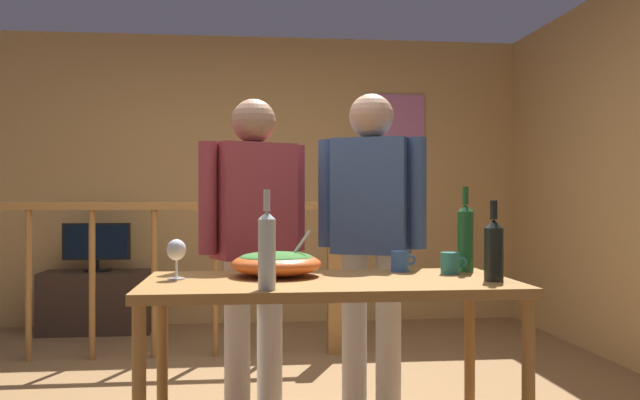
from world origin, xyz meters
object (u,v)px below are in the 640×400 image
Objects in this scene: wine_glass at (176,251)px; mug_blue at (400,261)px; wine_bottle_green at (465,236)px; person_standing_right at (371,225)px; flat_screen_tv at (97,243)px; wine_bottle_clear at (267,249)px; serving_table at (329,297)px; salad_bowl at (276,262)px; tv_console at (98,302)px; wine_bottle_dark at (494,249)px; person_standing_left at (254,230)px; stair_railing at (188,260)px; framed_picture at (394,120)px; mug_teal at (451,263)px.

mug_blue is at bearing 10.99° from wine_glass.
person_standing_right reaches higher than wine_bottle_green.
wine_bottle_clear is at bearing -68.51° from flat_screen_tv.
serving_table is at bearing 48.70° from wine_bottle_clear.
person_standing_right is (0.51, 0.53, 0.14)m from salad_bowl.
tv_console is 3.94m from wine_bottle_dark.
wine_bottle_dark is at bearing 10.25° from wine_bottle_clear.
salad_bowl is 0.75m from person_standing_right.
person_standing_right reaches higher than wine_glass.
person_standing_left is at bearing 155.47° from wine_bottle_green.
flat_screen_tv is at bearing 130.81° from stair_railing.
flat_screen_tv is at bearing 107.73° from wine_glass.
wine_bottle_dark is 0.50m from mug_blue.
person_standing_right reaches higher than wine_bottle_clear.
framed_picture is 4.73× the size of mug_blue.
wine_bottle_green is at bearing 29.47° from wine_bottle_clear.
framed_picture is 3.67m from serving_table.
mug_teal is (-0.10, 0.27, -0.08)m from wine_bottle_dark.
mug_blue is (1.93, -2.76, 0.08)m from flat_screen_tv.
salad_bowl is 1.18× the size of wine_bottle_dark.
wine_glass is at bearing 57.16° from person_standing_right.
flat_screen_tv is 2.69m from person_standing_left.
salad_bowl is at bearing 162.96° from wine_bottle_dark.
mug_blue is at bearing 127.34° from wine_bottle_dark.
person_standing_right reaches higher than flat_screen_tv.
person_standing_right is at bearing 59.42° from wine_bottle_clear.
wine_bottle_clear is (1.31, -3.32, 0.19)m from flat_screen_tv.
stair_railing is 8.30× the size of wine_bottle_clear.
serving_table is at bearing -70.12° from stair_railing.
stair_railing is at bearing 101.50° from wine_bottle_clear.
wine_bottle_clear reaches higher than tv_console.
wine_bottle_clear reaches higher than mug_teal.
salad_bowl is at bearing 147.97° from serving_table.
mug_blue is at bearing -58.52° from stair_railing.
flat_screen_tv is 4.57× the size of mug_teal.
salad_bowl is (-0.21, 0.13, 0.13)m from serving_table.
tv_console is at bearing -173.61° from framed_picture.
person_standing_right is (-0.36, 0.79, 0.06)m from wine_bottle_dark.
person_standing_right is at bearing 45.74° from salad_bowl.
person_standing_right is (0.57, 0.96, 0.04)m from wine_bottle_clear.
framed_picture reaches higher than salad_bowl.
wine_glass is at bearing -169.01° from mug_blue.
framed_picture reaches higher than wine_glass.
wine_bottle_clear is at bearing -152.26° from mug_teal.
wine_bottle_clear is 0.84m from mug_blue.
salad_bowl is 1.05× the size of wine_bottle_clear.
person_standing_right is (1.87, -2.36, 0.23)m from flat_screen_tv.
stair_railing is 1.36m from tv_console.
wine_bottle_dark is 0.87m from person_standing_right.
salad_bowl is 0.91m from wine_bottle_dark.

